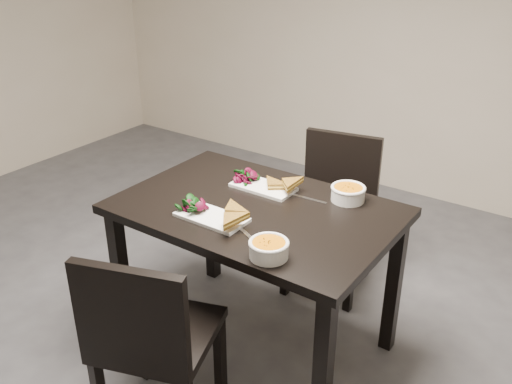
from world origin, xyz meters
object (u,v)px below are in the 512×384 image
soup_bowl_near (269,248)px  soup_bowl_far (348,193)px  table (256,226)px  plate_near (212,217)px  plate_far (263,187)px  chair_far (334,203)px  chair_near (149,336)px

soup_bowl_near → soup_bowl_far: bearing=87.2°
table → soup_bowl_far: (0.30, 0.28, 0.14)m
table → soup_bowl_near: bearing=-48.6°
plate_near → plate_far: bearing=88.3°
chair_far → soup_bowl_near: size_ratio=5.63×
chair_far → chair_near: bearing=-102.8°
chair_far → soup_bowl_far: (0.27, -0.43, 0.30)m
chair_far → soup_bowl_far: chair_far is taller
soup_bowl_near → plate_far: 0.59m
chair_near → soup_bowl_far: bearing=52.4°
plate_near → plate_far: size_ratio=1.02×
table → plate_near: 0.24m
plate_near → soup_bowl_far: 0.62m
table → chair_far: chair_far is taller
chair_near → chair_far: size_ratio=1.00×
chair_far → plate_near: bearing=-108.0°
table → soup_bowl_far: bearing=43.1°
table → soup_bowl_near: (0.27, -0.31, 0.14)m
plate_near → table: bearing=66.3°
soup_bowl_near → plate_far: soup_bowl_near is taller
table → chair_near: (-0.02, -0.66, -0.17)m
chair_far → soup_bowl_near: chair_far is taller
soup_bowl_near → table: bearing=131.4°
chair_near → plate_near: 0.54m
soup_bowl_near → plate_far: bearing=126.1°
plate_far → soup_bowl_far: bearing=16.6°
plate_near → soup_bowl_far: soup_bowl_far is taller
plate_far → chair_far: bearing=78.8°
table → chair_far: size_ratio=1.41×
table → chair_far: (0.03, 0.71, -0.17)m
chair_near → plate_far: 0.88m
soup_bowl_near → plate_near: bearing=162.9°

